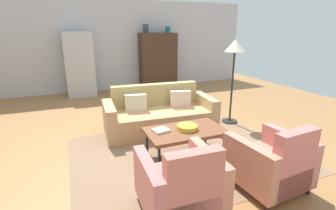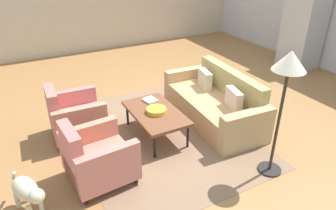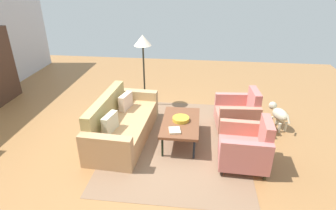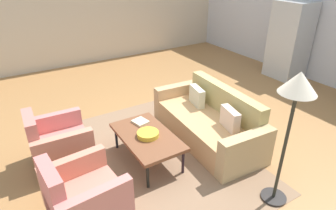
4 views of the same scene
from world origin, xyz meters
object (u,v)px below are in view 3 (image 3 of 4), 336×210
object	(u,v)px
armchair_left	(247,148)
book_stack	(175,130)
coffee_table	(181,123)
armchair_right	(239,114)
floor_lamp	(143,47)
couch	(120,125)
dog	(279,114)
fruit_bowl	(181,119)

from	to	relation	value
armchair_left	book_stack	size ratio (longest dim) A/B	3.36
coffee_table	armchair_right	world-z (taller)	armchair_right
floor_lamp	book_stack	bearing A→B (deg)	-154.35
armchair_left	armchair_right	xyz separation A→B (m)	(1.21, 0.00, 0.00)
coffee_table	armchair_left	bearing A→B (deg)	-117.32
couch	book_stack	xyz separation A→B (m)	(-0.37, -1.11, 0.17)
floor_lamp	armchair_right	bearing A→B (deg)	-113.40
couch	armchair_left	world-z (taller)	armchair_left
armchair_left	book_stack	world-z (taller)	armchair_left
coffee_table	book_stack	bearing A→B (deg)	167.98
armchair_right	dog	distance (m)	0.85
armchair_left	dog	world-z (taller)	armchair_left
couch	armchair_left	size ratio (longest dim) A/B	2.44
coffee_table	dog	bearing A→B (deg)	-68.77
dog	couch	bearing A→B (deg)	83.20
floor_lamp	couch	bearing A→B (deg)	172.88
couch	floor_lamp	world-z (taller)	floor_lamp
couch	dog	bearing A→B (deg)	107.00
couch	coffee_table	distance (m)	1.19
armchair_left	armchair_right	distance (m)	1.21
coffee_table	dog	distance (m)	2.15
armchair_left	coffee_table	bearing A→B (deg)	64.87
fruit_bowl	floor_lamp	size ratio (longest dim) A/B	0.18
armchair_right	fruit_bowl	bearing A→B (deg)	111.63
couch	coffee_table	size ratio (longest dim) A/B	1.79
couch	fruit_bowl	world-z (taller)	couch
fruit_bowl	dog	xyz separation A→B (m)	(0.74, -2.00, -0.16)
fruit_bowl	floor_lamp	distance (m)	2.05
dog	armchair_right	bearing A→B (deg)	81.22
armchair_left	fruit_bowl	world-z (taller)	armchair_left
armchair_right	coffee_table	bearing A→B (deg)	112.90
armchair_right	book_stack	size ratio (longest dim) A/B	3.36
armchair_left	dog	distance (m)	1.61
armchair_left	floor_lamp	xyz separation A→B (m)	(2.14, 2.16, 1.10)
fruit_bowl	floor_lamp	xyz separation A→B (m)	(1.51, 0.99, 0.97)
armchair_left	book_stack	xyz separation A→B (m)	(0.24, 1.24, 0.11)
couch	armchair_right	world-z (taller)	armchair_right
armchair_right	floor_lamp	size ratio (longest dim) A/B	0.51
floor_lamp	armchair_left	bearing A→B (deg)	-134.76
fruit_bowl	dog	distance (m)	2.14
armchair_left	couch	bearing A→B (deg)	77.71
armchair_left	book_stack	bearing A→B (deg)	81.49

